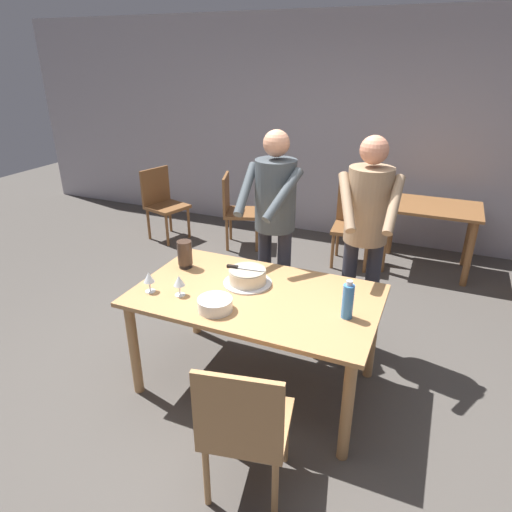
% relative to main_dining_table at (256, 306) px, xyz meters
% --- Properties ---
extents(ground_plane, '(14.00, 14.00, 0.00)m').
position_rel_main_dining_table_xyz_m(ground_plane, '(0.00, 0.00, -0.65)').
color(ground_plane, '#4C4742').
extents(back_wall, '(10.00, 0.12, 2.70)m').
position_rel_main_dining_table_xyz_m(back_wall, '(0.00, 3.24, 0.70)').
color(back_wall, '#ADA8B2').
rests_on(back_wall, ground_plane).
extents(main_dining_table, '(1.63, 0.97, 0.75)m').
position_rel_main_dining_table_xyz_m(main_dining_table, '(0.00, 0.00, 0.00)').
color(main_dining_table, tan).
rests_on(main_dining_table, ground_plane).
extents(cake_on_platter, '(0.34, 0.34, 0.11)m').
position_rel_main_dining_table_xyz_m(cake_on_platter, '(-0.11, 0.11, 0.15)').
color(cake_on_platter, silver).
rests_on(cake_on_platter, main_dining_table).
extents(cake_knife, '(0.27, 0.05, 0.02)m').
position_rel_main_dining_table_xyz_m(cake_knife, '(-0.18, 0.10, 0.22)').
color(cake_knife, silver).
rests_on(cake_knife, cake_on_platter).
extents(plate_stack, '(0.22, 0.22, 0.08)m').
position_rel_main_dining_table_xyz_m(plate_stack, '(-0.15, -0.29, 0.14)').
color(plate_stack, white).
rests_on(plate_stack, main_dining_table).
extents(wine_glass_near, '(0.08, 0.08, 0.14)m').
position_rel_main_dining_table_xyz_m(wine_glass_near, '(-0.67, -0.26, 0.20)').
color(wine_glass_near, silver).
rests_on(wine_glass_near, main_dining_table).
extents(wine_glass_far, '(0.08, 0.08, 0.14)m').
position_rel_main_dining_table_xyz_m(wine_glass_far, '(-0.46, -0.22, 0.20)').
color(wine_glass_far, silver).
rests_on(wine_glass_far, main_dining_table).
extents(water_bottle, '(0.07, 0.07, 0.25)m').
position_rel_main_dining_table_xyz_m(water_bottle, '(0.62, -0.05, 0.22)').
color(water_bottle, '#387AC6').
rests_on(water_bottle, main_dining_table).
extents(hurricane_lamp, '(0.11, 0.11, 0.21)m').
position_rel_main_dining_table_xyz_m(hurricane_lamp, '(-0.65, 0.17, 0.21)').
color(hurricane_lamp, black).
rests_on(hurricane_lamp, main_dining_table).
extents(person_cutting_cake, '(0.46, 0.57, 1.72)m').
position_rel_main_dining_table_xyz_m(person_cutting_cake, '(-0.14, 0.70, 0.43)').
color(person_cutting_cake, '#2D2D38').
rests_on(person_cutting_cake, ground_plane).
extents(person_standing_beside, '(0.46, 0.57, 1.72)m').
position_rel_main_dining_table_xyz_m(person_standing_beside, '(0.57, 0.73, 0.43)').
color(person_standing_beside, '#2D2D38').
rests_on(person_standing_beside, ground_plane).
extents(chair_near_side, '(0.52, 0.52, 0.90)m').
position_rel_main_dining_table_xyz_m(chair_near_side, '(0.30, -0.86, -0.16)').
color(chair_near_side, tan).
rests_on(chair_near_side, ground_plane).
extents(background_table, '(1.00, 0.70, 0.74)m').
position_rel_main_dining_table_xyz_m(background_table, '(0.97, 2.54, -0.07)').
color(background_table, brown).
rests_on(background_table, ground_plane).
extents(background_chair_1, '(0.48, 0.48, 0.90)m').
position_rel_main_dining_table_xyz_m(background_chair_1, '(0.18, 2.40, -0.16)').
color(background_chair_1, brown).
rests_on(background_chair_1, ground_plane).
extents(background_chair_2, '(0.54, 0.54, 0.90)m').
position_rel_main_dining_table_xyz_m(background_chair_2, '(-2.24, 2.19, -0.16)').
color(background_chair_2, brown).
rests_on(background_chair_2, ground_plane).
extents(background_chair_3, '(0.56, 0.56, 0.90)m').
position_rel_main_dining_table_xyz_m(background_chair_3, '(-1.25, 2.31, -0.16)').
color(background_chair_3, brown).
rests_on(background_chair_3, ground_plane).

